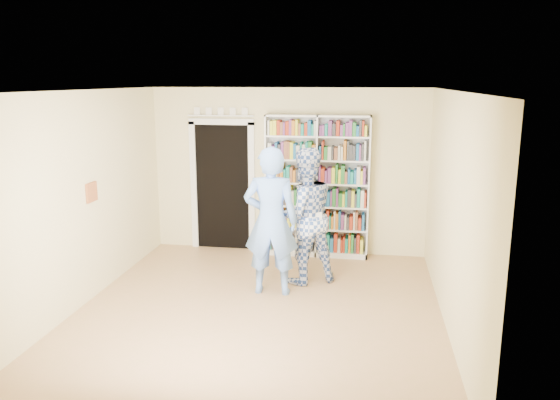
% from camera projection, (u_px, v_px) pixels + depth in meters
% --- Properties ---
extents(floor, '(5.00, 5.00, 0.00)m').
position_uv_depth(floor, '(259.00, 311.00, 6.81)').
color(floor, '#A78251').
rests_on(floor, ground).
extents(ceiling, '(5.00, 5.00, 0.00)m').
position_uv_depth(ceiling, '(257.00, 91.00, 6.23)').
color(ceiling, white).
rests_on(ceiling, wall_back).
extents(wall_back, '(4.50, 0.00, 4.50)m').
position_uv_depth(wall_back, '(288.00, 171.00, 8.93)').
color(wall_back, beige).
rests_on(wall_back, floor).
extents(wall_left, '(0.00, 5.00, 5.00)m').
position_uv_depth(wall_left, '(83.00, 199.00, 6.87)').
color(wall_left, beige).
rests_on(wall_left, floor).
extents(wall_right, '(0.00, 5.00, 5.00)m').
position_uv_depth(wall_right, '(452.00, 213.00, 6.17)').
color(wall_right, beige).
rests_on(wall_right, floor).
extents(bookshelf, '(1.66, 0.31, 2.28)m').
position_uv_depth(bookshelf, '(317.00, 186.00, 8.75)').
color(bookshelf, white).
rests_on(bookshelf, floor).
extents(doorway, '(1.10, 0.08, 2.43)m').
position_uv_depth(doorway, '(223.00, 180.00, 9.12)').
color(doorway, black).
rests_on(doorway, floor).
extents(wall_art, '(0.03, 0.25, 0.25)m').
position_uv_depth(wall_art, '(92.00, 192.00, 7.05)').
color(wall_art, brown).
rests_on(wall_art, wall_left).
extents(man_blue, '(0.75, 0.51, 1.99)m').
position_uv_depth(man_blue, '(271.00, 221.00, 7.19)').
color(man_blue, '#6997E9').
rests_on(man_blue, floor).
extents(man_plaid, '(1.17, 1.09, 1.92)m').
position_uv_depth(man_plaid, '(304.00, 216.00, 7.61)').
color(man_plaid, '#2D498A').
rests_on(man_plaid, floor).
extents(paper_sheet, '(0.17, 0.11, 0.27)m').
position_uv_depth(paper_sheet, '(315.00, 223.00, 7.40)').
color(paper_sheet, white).
rests_on(paper_sheet, man_plaid).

